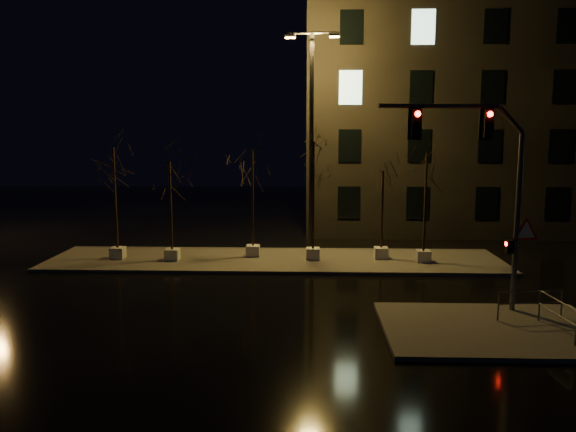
{
  "coord_description": "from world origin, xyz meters",
  "views": [
    {
      "loc": [
        1.58,
        -20.75,
        6.22
      ],
      "look_at": [
        0.77,
        2.39,
        2.8
      ],
      "focal_mm": 35.0,
      "sensor_mm": 36.0,
      "label": 1
    }
  ],
  "objects": [
    {
      "name": "median",
      "position": [
        0.0,
        6.0,
        0.07
      ],
      "size": [
        22.0,
        5.0,
        0.15
      ],
      "primitive_type": "cube",
      "color": "#4D4A45",
      "rests_on": "ground"
    },
    {
      "name": "traffic_signal_mast",
      "position": [
        7.58,
        -1.86,
        4.76
      ],
      "size": [
        5.7,
        0.88,
        7.01
      ],
      "rotation": [
        0.0,
        0.0,
        0.15
      ],
      "color": "#525359",
      "rests_on": "sidewalk_corner"
    },
    {
      "name": "tree_3",
      "position": [
        1.86,
        5.98,
        4.62
      ],
      "size": [
        1.8,
        1.8,
        5.89
      ],
      "color": "beige",
      "rests_on": "median"
    },
    {
      "name": "tree_0",
      "position": [
        -7.7,
        5.83,
        4.37
      ],
      "size": [
        1.8,
        1.8,
        5.56
      ],
      "color": "beige",
      "rests_on": "median"
    },
    {
      "name": "ground",
      "position": [
        0.0,
        0.0,
        0.0
      ],
      "size": [
        90.0,
        90.0,
        0.0
      ],
      "primitive_type": "plane",
      "color": "black",
      "rests_on": "ground"
    },
    {
      "name": "tree_4",
      "position": [
        5.2,
        6.27,
        3.49
      ],
      "size": [
        1.8,
        1.8,
        4.4
      ],
      "color": "beige",
      "rests_on": "median"
    },
    {
      "name": "tree_5",
      "position": [
        7.11,
        5.6,
        4.19
      ],
      "size": [
        1.8,
        1.8,
        5.32
      ],
      "color": "beige",
      "rests_on": "median"
    },
    {
      "name": "tree_2",
      "position": [
        -1.12,
        6.55,
        4.25
      ],
      "size": [
        1.8,
        1.8,
        5.41
      ],
      "color": "beige",
      "rests_on": "median"
    },
    {
      "name": "tree_1",
      "position": [
        -4.93,
        5.53,
        3.85
      ],
      "size": [
        1.8,
        1.8,
        4.88
      ],
      "color": "beige",
      "rests_on": "median"
    },
    {
      "name": "building",
      "position": [
        14.0,
        18.0,
        7.5
      ],
      "size": [
        25.0,
        12.0,
        15.0
      ],
      "primitive_type": "cube",
      "color": "black",
      "rests_on": "ground"
    },
    {
      "name": "streetlight_main",
      "position": [
        1.76,
        7.85,
        6.5
      ],
      "size": [
        2.76,
        0.57,
        11.01
      ],
      "rotation": [
        0.0,
        0.0,
        -0.1
      ],
      "color": "black",
      "rests_on": "median"
    },
    {
      "name": "guard_rail_b",
      "position": [
        9.23,
        -3.94,
        0.83
      ],
      "size": [
        0.23,
        2.2,
        1.05
      ],
      "rotation": [
        0.0,
        0.0,
        1.65
      ],
      "color": "#525359",
      "rests_on": "sidewalk_corner"
    },
    {
      "name": "guard_rail_a",
      "position": [
        8.91,
        -2.72,
        0.78
      ],
      "size": [
        2.23,
        0.38,
        0.97
      ],
      "rotation": [
        0.0,
        0.0,
        0.15
      ],
      "color": "#525359",
      "rests_on": "sidewalk_corner"
    },
    {
      "name": "sidewalk_corner",
      "position": [
        7.5,
        -3.5,
        0.07
      ],
      "size": [
        7.0,
        5.0,
        0.15
      ],
      "primitive_type": "cube",
      "color": "#4D4A45",
      "rests_on": "ground"
    }
  ]
}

